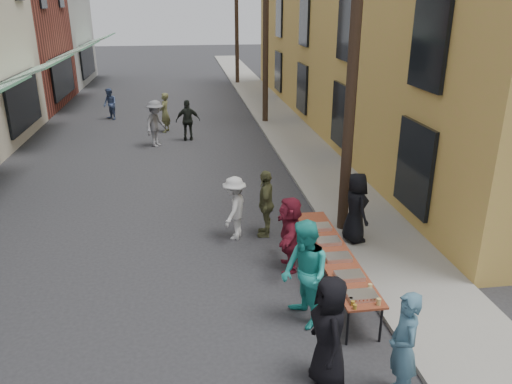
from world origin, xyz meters
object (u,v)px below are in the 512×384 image
object	(u,v)px
utility_pole_mid	(266,23)
serving_table	(333,254)
guest_front_a	(329,332)
utility_pole_far	(237,15)
catering_tray_sausage	(362,296)
utility_pole_near	(354,45)
server	(356,207)
guest_front_c	(305,274)

from	to	relation	value
utility_pole_mid	serving_table	size ratio (longest dim) A/B	2.25
guest_front_a	utility_pole_mid	bearing A→B (deg)	173.20
utility_pole_far	guest_front_a	distance (m)	29.36
utility_pole_mid	catering_tray_sausage	world-z (taller)	utility_pole_mid
serving_table	catering_tray_sausage	world-z (taller)	catering_tray_sausage
utility_pole_near	utility_pole_mid	distance (m)	12.00
utility_pole_mid	serving_table	xyz separation A→B (m)	(-0.98, -14.43, -3.79)
guest_front_a	server	distance (m)	4.74
utility_pole_mid	guest_front_a	bearing A→B (deg)	-96.14
utility_pole_far	serving_table	world-z (taller)	utility_pole_far
utility_pole_far	guest_front_a	world-z (taller)	utility_pole_far
serving_table	guest_front_a	distance (m)	2.79
guest_front_c	server	bearing A→B (deg)	134.63
utility_pole_far	guest_front_a	size ratio (longest dim) A/B	5.07
utility_pole_mid	guest_front_a	size ratio (longest dim) A/B	5.07
server	utility_pole_far	bearing A→B (deg)	-7.56
guest_front_a	catering_tray_sausage	bearing A→B (deg)	138.70
guest_front_c	catering_tray_sausage	bearing A→B (deg)	48.10
server	utility_pole_mid	bearing A→B (deg)	-7.46
utility_pole_near	serving_table	bearing A→B (deg)	-111.98
catering_tray_sausage	serving_table	bearing A→B (deg)	90.00
utility_pole_mid	serving_table	world-z (taller)	utility_pole_mid
utility_pole_near	catering_tray_sausage	world-z (taller)	utility_pole_near
utility_pole_mid	guest_front_a	xyz separation A→B (m)	(-1.84, -17.08, -3.61)
utility_pole_mid	server	xyz separation A→B (m)	(0.05, -12.73, -3.56)
server	guest_front_a	bearing A→B (deg)	148.85
utility_pole_near	server	distance (m)	3.64
catering_tray_sausage	guest_front_a	bearing A→B (deg)	-130.65
guest_front_c	server	size ratio (longest dim) A/B	1.17
utility_pole_near	server	size ratio (longest dim) A/B	5.38
utility_pole_near	catering_tray_sausage	distance (m)	5.60
utility_pole_mid	server	size ratio (longest dim) A/B	5.38
utility_pole_near	utility_pole_far	xyz separation A→B (m)	(0.00, 24.00, 0.00)
utility_pole_far	catering_tray_sausage	xyz separation A→B (m)	(-0.98, -28.08, -3.71)
guest_front_a	guest_front_c	bearing A→B (deg)	179.74
utility_pole_far	server	xyz separation A→B (m)	(0.05, -24.73, -3.56)
catering_tray_sausage	server	world-z (taller)	server
utility_pole_near	utility_pole_far	world-z (taller)	same
utility_pole_far	utility_pole_mid	bearing A→B (deg)	-90.00
guest_front_a	guest_front_c	size ratio (longest dim) A/B	0.90
utility_pole_far	guest_front_a	bearing A→B (deg)	-93.61
utility_pole_near	utility_pole_mid	xyz separation A→B (m)	(0.00, 12.00, 0.00)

